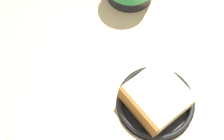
# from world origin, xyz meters

# --- Properties ---
(ground_plane) EXTENTS (1.50, 1.50, 0.02)m
(ground_plane) POSITION_xyz_m (0.00, 0.00, -0.01)
(ground_plane) COLOR tan
(small_plate) EXTENTS (0.13, 0.13, 0.02)m
(small_plate) POSITION_xyz_m (-0.12, 0.03, 0.01)
(small_plate) COLOR black
(small_plate) RESTS_ON ground_plane
(cake_slice) EXTENTS (0.12, 0.11, 0.05)m
(cake_slice) POSITION_xyz_m (-0.12, 0.03, 0.03)
(cake_slice) COLOR brown
(cake_slice) RESTS_ON small_plate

